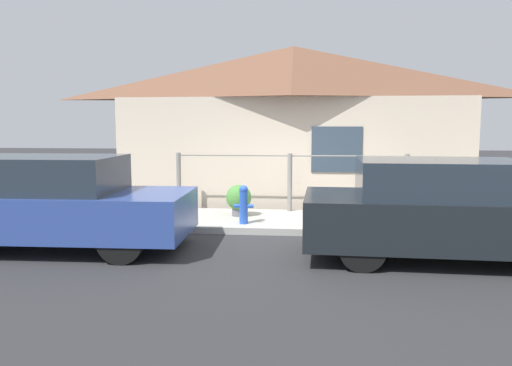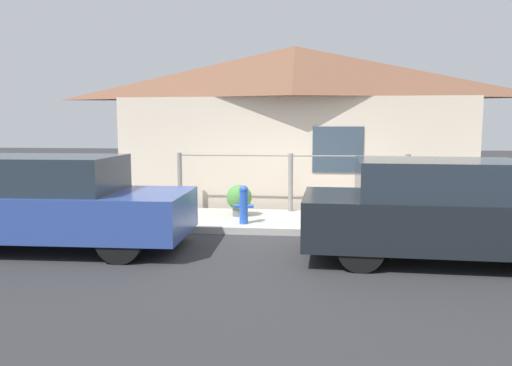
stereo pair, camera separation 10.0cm
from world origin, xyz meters
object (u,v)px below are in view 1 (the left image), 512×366
object	(u,v)px
car_left	(52,203)
car_right	(448,210)
potted_plant_by_fence	(148,199)
potted_plant_corner	(427,202)
potted_plant_near_hydrant	(239,199)
fire_hydrant	(244,204)

from	to	relation	value
car_left	car_right	size ratio (longest dim) A/B	1.00
potted_plant_by_fence	potted_plant_corner	xyz separation A→B (m)	(5.61, 0.01, 0.03)
potted_plant_near_hydrant	potted_plant_corner	xyz separation A→B (m)	(3.70, 0.13, -0.03)
car_left	fire_hydrant	bearing A→B (deg)	29.30
potted_plant_by_fence	potted_plant_corner	distance (m)	5.61
car_right	potted_plant_near_hydrant	world-z (taller)	car_right
car_left	potted_plant_corner	distance (m)	6.83
car_left	potted_plant_by_fence	distance (m)	2.69
fire_hydrant	potted_plant_near_hydrant	size ratio (longest dim) A/B	1.14
car_right	fire_hydrant	distance (m)	3.62
fire_hydrant	potted_plant_by_fence	size ratio (longest dim) A/B	1.40
fire_hydrant	potted_plant_by_fence	world-z (taller)	fire_hydrant
potted_plant_near_hydrant	car_right	bearing A→B (deg)	-35.92
fire_hydrant	potted_plant_corner	distance (m)	3.61
car_left	potted_plant_corner	bearing A→B (deg)	20.59
car_right	fire_hydrant	xyz separation A→B (m)	(-3.20, 1.69, -0.23)
potted_plant_near_hydrant	potted_plant_corner	world-z (taller)	potted_plant_near_hydrant
car_left	potted_plant_near_hydrant	bearing A→B (deg)	41.59
car_right	potted_plant_near_hydrant	distance (m)	4.20
fire_hydrant	car_left	bearing A→B (deg)	-148.97
car_right	fire_hydrant	bearing A→B (deg)	153.92
car_right	potted_plant_corner	bearing A→B (deg)	85.07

